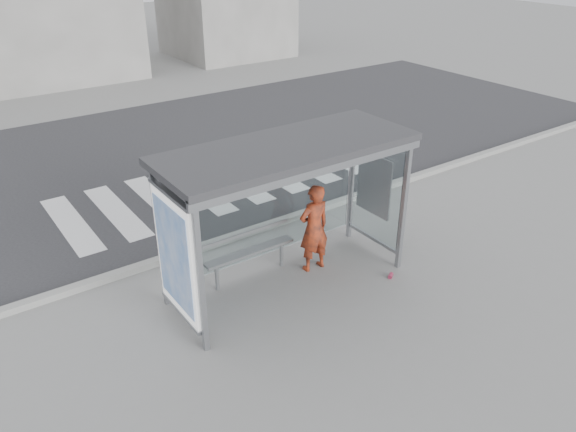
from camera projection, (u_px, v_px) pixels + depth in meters
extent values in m
plane|color=gray|center=(288.00, 284.00, 9.96)|extent=(80.00, 80.00, 0.00)
cube|color=#262628|center=(138.00, 162.00, 15.04)|extent=(30.00, 10.00, 0.01)
cube|color=gray|center=(233.00, 237.00, 11.35)|extent=(30.00, 0.18, 0.12)
cube|color=silver|center=(71.00, 224.00, 11.95)|extent=(0.55, 3.00, 0.00)
cube|color=silver|center=(117.00, 212.00, 12.46)|extent=(0.55, 3.00, 0.00)
cube|color=silver|center=(159.00, 200.00, 12.97)|extent=(0.55, 3.00, 0.00)
cube|color=silver|center=(198.00, 190.00, 13.48)|extent=(0.55, 3.00, 0.00)
cube|color=silver|center=(234.00, 180.00, 13.99)|extent=(0.55, 3.00, 0.00)
cube|color=silver|center=(267.00, 171.00, 14.50)|extent=(0.55, 3.00, 0.00)
cube|color=silver|center=(298.00, 163.00, 15.01)|extent=(0.55, 3.00, 0.00)
cube|color=silver|center=(328.00, 155.00, 15.52)|extent=(0.55, 3.00, 0.00)
cube|color=gray|center=(201.00, 280.00, 7.85)|extent=(0.08, 0.08, 2.50)
cube|color=gray|center=(404.00, 206.00, 9.90)|extent=(0.08, 0.08, 2.50)
cube|color=gray|center=(160.00, 239.00, 8.87)|extent=(0.08, 0.08, 2.50)
cube|color=gray|center=(352.00, 180.00, 10.91)|extent=(0.08, 0.08, 2.50)
cube|color=#2D2D30|center=(288.00, 148.00, 8.78)|extent=(4.25, 1.65, 0.12)
cube|color=gray|center=(318.00, 170.00, 8.28)|extent=(4.25, 0.06, 0.18)
cube|color=white|center=(266.00, 204.00, 9.87)|extent=(3.80, 0.02, 2.00)
cube|color=white|center=(179.00, 255.00, 8.34)|extent=(0.15, 1.25, 2.00)
cube|color=#3972CD|center=(184.00, 254.00, 8.38)|extent=(0.01, 1.10, 1.70)
cylinder|color=red|center=(176.00, 232.00, 8.45)|extent=(0.02, 0.32, 0.32)
cube|color=white|center=(377.00, 190.00, 10.38)|extent=(0.03, 1.25, 2.00)
cube|color=beige|center=(374.00, 185.00, 10.35)|extent=(0.03, 0.86, 1.16)
cube|color=gray|center=(23.00, 16.00, 21.86)|extent=(8.00, 5.00, 5.00)
imported|color=#C46112|center=(314.00, 228.00, 10.04)|extent=(0.63, 0.42, 1.68)
cube|color=slate|center=(250.00, 252.00, 9.91)|extent=(1.74, 0.21, 0.05)
cylinder|color=slate|center=(217.00, 277.00, 9.69)|extent=(0.07, 0.07, 0.51)
cylinder|color=slate|center=(281.00, 254.00, 10.38)|extent=(0.07, 0.07, 0.51)
cube|color=slate|center=(246.00, 233.00, 9.82)|extent=(1.74, 0.04, 0.06)
cylinder|color=#D13D63|center=(391.00, 276.00, 10.13)|extent=(0.15, 0.14, 0.07)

